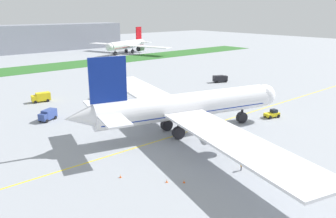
{
  "coord_description": "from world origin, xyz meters",
  "views": [
    {
      "loc": [
        -54.13,
        -51.84,
        27.69
      ],
      "look_at": [
        -1.24,
        9.88,
        4.07
      ],
      "focal_mm": 36.54,
      "sensor_mm": 36.0,
      "label": 1
    }
  ],
  "objects_px": {
    "ground_crew_marshaller_front": "(209,124)",
    "parked_airliner_far_right": "(127,45)",
    "service_truck_fuel_bowser": "(41,97)",
    "service_truck_catering_van": "(48,115)",
    "ground_crew_wingwalker_port": "(287,171)",
    "traffic_cone_starboard_wing": "(167,181)",
    "service_truck_baggage_loader": "(220,78)",
    "airliner_foreground": "(183,107)",
    "ground_crew_wingwalker_starboard": "(241,165)",
    "traffic_cone_port_wing": "(120,176)",
    "pushback_tug": "(272,114)",
    "traffic_cone_near_nose": "(184,181)"
  },
  "relations": [
    {
      "from": "service_truck_fuel_bowser",
      "to": "service_truck_catering_van",
      "type": "relative_size",
      "value": 1.09
    },
    {
      "from": "parked_airliner_far_right",
      "to": "ground_crew_wingwalker_starboard",
      "type": "bearing_deg",
      "value": -117.52
    },
    {
      "from": "service_truck_fuel_bowser",
      "to": "ground_crew_wingwalker_port",
      "type": "bearing_deg",
      "value": -80.21
    },
    {
      "from": "service_truck_catering_van",
      "to": "parked_airliner_far_right",
      "type": "height_order",
      "value": "parked_airliner_far_right"
    },
    {
      "from": "ground_crew_wingwalker_starboard",
      "to": "traffic_cone_starboard_wing",
      "type": "relative_size",
      "value": 3.04
    },
    {
      "from": "traffic_cone_starboard_wing",
      "to": "traffic_cone_near_nose",
      "type": "bearing_deg",
      "value": -43.71
    },
    {
      "from": "ground_crew_wingwalker_port",
      "to": "service_truck_fuel_bowser",
      "type": "distance_m",
      "value": 78.16
    },
    {
      "from": "pushback_tug",
      "to": "traffic_cone_starboard_wing",
      "type": "xyz_separation_m",
      "value": [
        -44.66,
        -8.99,
        -0.71
      ]
    },
    {
      "from": "ground_crew_wingwalker_starboard",
      "to": "service_truck_catering_van",
      "type": "distance_m",
      "value": 53.06
    },
    {
      "from": "pushback_tug",
      "to": "ground_crew_wingwalker_port",
      "type": "relative_size",
      "value": 3.55
    },
    {
      "from": "traffic_cone_starboard_wing",
      "to": "service_truck_catering_van",
      "type": "relative_size",
      "value": 0.11
    },
    {
      "from": "ground_crew_marshaller_front",
      "to": "service_truck_fuel_bowser",
      "type": "bearing_deg",
      "value": 113.03
    },
    {
      "from": "airliner_foreground",
      "to": "parked_airliner_far_right",
      "type": "height_order",
      "value": "airliner_foreground"
    },
    {
      "from": "traffic_cone_port_wing",
      "to": "service_truck_catering_van",
      "type": "distance_m",
      "value": 39.32
    },
    {
      "from": "ground_crew_wingwalker_starboard",
      "to": "service_truck_fuel_bowser",
      "type": "bearing_deg",
      "value": 97.31
    },
    {
      "from": "ground_crew_wingwalker_port",
      "to": "service_truck_fuel_bowser",
      "type": "bearing_deg",
      "value": 99.79
    },
    {
      "from": "airliner_foreground",
      "to": "traffic_cone_near_nose",
      "type": "relative_size",
      "value": 142.92
    },
    {
      "from": "pushback_tug",
      "to": "ground_crew_marshaller_front",
      "type": "bearing_deg",
      "value": 164.57
    },
    {
      "from": "ground_crew_marshaller_front",
      "to": "service_truck_baggage_loader",
      "type": "relative_size",
      "value": 0.26
    },
    {
      "from": "ground_crew_marshaller_front",
      "to": "ground_crew_wingwalker_starboard",
      "type": "xyz_separation_m",
      "value": [
        -12.6,
        -19.58,
        0.1
      ]
    },
    {
      "from": "traffic_cone_near_nose",
      "to": "traffic_cone_port_wing",
      "type": "xyz_separation_m",
      "value": [
        -7.05,
        8.44,
        0.0
      ]
    },
    {
      "from": "pushback_tug",
      "to": "traffic_cone_port_wing",
      "type": "bearing_deg",
      "value": -177.08
    },
    {
      "from": "airliner_foreground",
      "to": "service_truck_fuel_bowser",
      "type": "relative_size",
      "value": 14.16
    },
    {
      "from": "airliner_foreground",
      "to": "service_truck_fuel_bowser",
      "type": "xyz_separation_m",
      "value": [
        -14.49,
        49.28,
        -4.8
      ]
    },
    {
      "from": "ground_crew_wingwalker_starboard",
      "to": "traffic_cone_near_nose",
      "type": "xyz_separation_m",
      "value": [
        -10.9,
        3.34,
        -0.79
      ]
    },
    {
      "from": "ground_crew_marshaller_front",
      "to": "ground_crew_wingwalker_starboard",
      "type": "height_order",
      "value": "ground_crew_wingwalker_starboard"
    },
    {
      "from": "parked_airliner_far_right",
      "to": "service_truck_fuel_bowser",
      "type": "bearing_deg",
      "value": -136.53
    },
    {
      "from": "traffic_cone_port_wing",
      "to": "traffic_cone_starboard_wing",
      "type": "height_order",
      "value": "same"
    },
    {
      "from": "ground_crew_wingwalker_starboard",
      "to": "parked_airliner_far_right",
      "type": "distance_m",
      "value": 176.23
    },
    {
      "from": "ground_crew_marshaller_front",
      "to": "ground_crew_wingwalker_starboard",
      "type": "relative_size",
      "value": 0.91
    },
    {
      "from": "ground_crew_marshaller_front",
      "to": "parked_airliner_far_right",
      "type": "xyz_separation_m",
      "value": [
        68.8,
        136.67,
        4.66
      ]
    },
    {
      "from": "traffic_cone_port_wing",
      "to": "service_truck_baggage_loader",
      "type": "height_order",
      "value": "service_truck_baggage_loader"
    },
    {
      "from": "traffic_cone_starboard_wing",
      "to": "service_truck_baggage_loader",
      "type": "bearing_deg",
      "value": 35.13
    },
    {
      "from": "airliner_foreground",
      "to": "traffic_cone_starboard_wing",
      "type": "height_order",
      "value": "airliner_foreground"
    },
    {
      "from": "pushback_tug",
      "to": "ground_crew_wingwalker_port",
      "type": "bearing_deg",
      "value": -142.8
    },
    {
      "from": "traffic_cone_starboard_wing",
      "to": "service_truck_fuel_bowser",
      "type": "distance_m",
      "value": 65.31
    },
    {
      "from": "ground_crew_wingwalker_port",
      "to": "service_truck_baggage_loader",
      "type": "height_order",
      "value": "service_truck_baggage_loader"
    },
    {
      "from": "pushback_tug",
      "to": "ground_crew_marshaller_front",
      "type": "distance_m",
      "value": 19.8
    },
    {
      "from": "service_truck_baggage_loader",
      "to": "service_truck_catering_van",
      "type": "xyz_separation_m",
      "value": [
        -71.23,
        -3.21,
        -0.01
      ]
    },
    {
      "from": "ground_crew_wingwalker_port",
      "to": "traffic_cone_starboard_wing",
      "type": "relative_size",
      "value": 2.9
    },
    {
      "from": "pushback_tug",
      "to": "traffic_cone_near_nose",
      "type": "height_order",
      "value": "pushback_tug"
    },
    {
      "from": "service_truck_fuel_bowser",
      "to": "parked_airliner_far_right",
      "type": "bearing_deg",
      "value": 43.47
    },
    {
      "from": "ground_crew_marshaller_front",
      "to": "traffic_cone_port_wing",
      "type": "height_order",
      "value": "ground_crew_marshaller_front"
    },
    {
      "from": "airliner_foreground",
      "to": "traffic_cone_starboard_wing",
      "type": "xyz_separation_m",
      "value": [
        -18.42,
        -15.89,
        -6.08
      ]
    },
    {
      "from": "pushback_tug",
      "to": "parked_airliner_far_right",
      "type": "bearing_deg",
      "value": 70.7
    },
    {
      "from": "parked_airliner_far_right",
      "to": "traffic_cone_port_wing",
      "type": "bearing_deg",
      "value": -124.51
    },
    {
      "from": "ground_crew_wingwalker_starboard",
      "to": "parked_airliner_far_right",
      "type": "height_order",
      "value": "parked_airliner_far_right"
    },
    {
      "from": "service_truck_catering_van",
      "to": "traffic_cone_near_nose",
      "type": "bearing_deg",
      "value": -85.32
    },
    {
      "from": "traffic_cone_near_nose",
      "to": "airliner_foreground",
      "type": "bearing_deg",
      "value": 47.57
    },
    {
      "from": "service_truck_fuel_bowser",
      "to": "parked_airliner_far_right",
      "type": "height_order",
      "value": "parked_airliner_far_right"
    }
  ]
}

